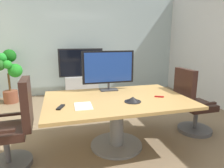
{
  "coord_description": "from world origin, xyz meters",
  "views": [
    {
      "loc": [
        -0.86,
        -2.72,
        1.53
      ],
      "look_at": [
        -0.09,
        0.08,
        0.88
      ],
      "focal_mm": 31.56,
      "sensor_mm": 36.0,
      "label": 1
    }
  ],
  "objects_px": {
    "tv_monitor": "(108,68)",
    "potted_plant": "(10,72)",
    "office_chair_right": "(192,106)",
    "conference_phone": "(133,100)",
    "wall_display_unit": "(82,80)",
    "conference_table": "(117,110)",
    "remote_control": "(61,107)",
    "office_chair_left": "(14,131)"
  },
  "relations": [
    {
      "from": "conference_table",
      "to": "conference_phone",
      "type": "distance_m",
      "value": 0.34
    },
    {
      "from": "conference_table",
      "to": "remote_control",
      "type": "relative_size",
      "value": 11.62
    },
    {
      "from": "tv_monitor",
      "to": "wall_display_unit",
      "type": "relative_size",
      "value": 0.64
    },
    {
      "from": "office_chair_right",
      "to": "wall_display_unit",
      "type": "bearing_deg",
      "value": 27.1
    },
    {
      "from": "office_chair_left",
      "to": "conference_phone",
      "type": "distance_m",
      "value": 1.53
    },
    {
      "from": "conference_phone",
      "to": "potted_plant",
      "type": "bearing_deg",
      "value": 125.64
    },
    {
      "from": "wall_display_unit",
      "to": "potted_plant",
      "type": "height_order",
      "value": "potted_plant"
    },
    {
      "from": "office_chair_left",
      "to": "remote_control",
      "type": "distance_m",
      "value": 0.64
    },
    {
      "from": "office_chair_right",
      "to": "conference_table",
      "type": "bearing_deg",
      "value": 92.88
    },
    {
      "from": "office_chair_left",
      "to": "office_chair_right",
      "type": "height_order",
      "value": "same"
    },
    {
      "from": "tv_monitor",
      "to": "wall_display_unit",
      "type": "bearing_deg",
      "value": 94.06
    },
    {
      "from": "office_chair_right",
      "to": "potted_plant",
      "type": "relative_size",
      "value": 0.83
    },
    {
      "from": "office_chair_left",
      "to": "office_chair_right",
      "type": "bearing_deg",
      "value": 91.53
    },
    {
      "from": "tv_monitor",
      "to": "conference_table",
      "type": "bearing_deg",
      "value": -90.4
    },
    {
      "from": "office_chair_right",
      "to": "conference_phone",
      "type": "relative_size",
      "value": 4.95
    },
    {
      "from": "office_chair_right",
      "to": "remote_control",
      "type": "xyz_separation_m",
      "value": [
        -2.1,
        -0.31,
        0.29
      ]
    },
    {
      "from": "conference_table",
      "to": "conference_phone",
      "type": "height_order",
      "value": "conference_phone"
    },
    {
      "from": "conference_table",
      "to": "wall_display_unit",
      "type": "height_order",
      "value": "wall_display_unit"
    },
    {
      "from": "office_chair_right",
      "to": "potted_plant",
      "type": "height_order",
      "value": "potted_plant"
    },
    {
      "from": "conference_table",
      "to": "tv_monitor",
      "type": "relative_size",
      "value": 2.35
    },
    {
      "from": "wall_display_unit",
      "to": "potted_plant",
      "type": "distance_m",
      "value": 1.8
    },
    {
      "from": "office_chair_left",
      "to": "wall_display_unit",
      "type": "relative_size",
      "value": 0.83
    },
    {
      "from": "potted_plant",
      "to": "conference_phone",
      "type": "distance_m",
      "value": 3.58
    },
    {
      "from": "conference_table",
      "to": "tv_monitor",
      "type": "distance_m",
      "value": 0.71
    },
    {
      "from": "tv_monitor",
      "to": "remote_control",
      "type": "bearing_deg",
      "value": -138.23
    },
    {
      "from": "potted_plant",
      "to": "remote_control",
      "type": "bearing_deg",
      "value": -68.22
    },
    {
      "from": "tv_monitor",
      "to": "potted_plant",
      "type": "relative_size",
      "value": 0.64
    },
    {
      "from": "conference_table",
      "to": "wall_display_unit",
      "type": "distance_m",
      "value": 2.88
    },
    {
      "from": "conference_table",
      "to": "office_chair_right",
      "type": "bearing_deg",
      "value": 4.19
    },
    {
      "from": "conference_table",
      "to": "potted_plant",
      "type": "bearing_deg",
      "value": 125.64
    },
    {
      "from": "remote_control",
      "to": "office_chair_right",
      "type": "bearing_deg",
      "value": 30.36
    },
    {
      "from": "tv_monitor",
      "to": "office_chair_right",
      "type": "bearing_deg",
      "value": -15.97
    },
    {
      "from": "office_chair_left",
      "to": "tv_monitor",
      "type": "xyz_separation_m",
      "value": [
        1.34,
        0.59,
        0.64
      ]
    },
    {
      "from": "tv_monitor",
      "to": "wall_display_unit",
      "type": "xyz_separation_m",
      "value": [
        -0.17,
        2.39,
        -0.65
      ]
    },
    {
      "from": "tv_monitor",
      "to": "conference_phone",
      "type": "relative_size",
      "value": 3.82
    },
    {
      "from": "tv_monitor",
      "to": "potted_plant",
      "type": "bearing_deg",
      "value": 131.15
    },
    {
      "from": "conference_table",
      "to": "office_chair_right",
      "type": "height_order",
      "value": "office_chair_right"
    },
    {
      "from": "wall_display_unit",
      "to": "remote_control",
      "type": "bearing_deg",
      "value": -101.06
    },
    {
      "from": "conference_table",
      "to": "office_chair_left",
      "type": "distance_m",
      "value": 1.34
    },
    {
      "from": "wall_display_unit",
      "to": "conference_table",
      "type": "bearing_deg",
      "value": -86.68
    },
    {
      "from": "tv_monitor",
      "to": "remote_control",
      "type": "relative_size",
      "value": 4.94
    },
    {
      "from": "office_chair_left",
      "to": "remote_control",
      "type": "bearing_deg",
      "value": 77.09
    }
  ]
}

